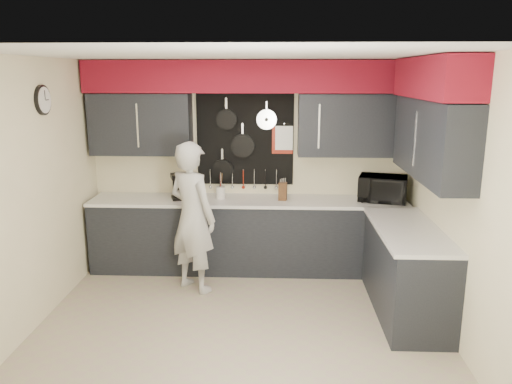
{
  "coord_description": "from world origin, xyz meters",
  "views": [
    {
      "loc": [
        0.35,
        -4.53,
        2.44
      ],
      "look_at": [
        0.14,
        0.5,
        1.24
      ],
      "focal_mm": 35.0,
      "sensor_mm": 36.0,
      "label": 1
    }
  ],
  "objects_px": {
    "utensil_crock": "(221,193)",
    "person": "(192,217)",
    "coffee_maker": "(179,186)",
    "knife_block": "(283,191)",
    "microwave": "(383,189)"
  },
  "relations": [
    {
      "from": "utensil_crock",
      "to": "person",
      "type": "xyz_separation_m",
      "value": [
        -0.25,
        -0.64,
        -0.13
      ]
    },
    {
      "from": "coffee_maker",
      "to": "person",
      "type": "distance_m",
      "value": 0.71
    },
    {
      "from": "knife_block",
      "to": "person",
      "type": "bearing_deg",
      "value": -142.59
    },
    {
      "from": "knife_block",
      "to": "coffee_maker",
      "type": "relative_size",
      "value": 0.69
    },
    {
      "from": "microwave",
      "to": "person",
      "type": "xyz_separation_m",
      "value": [
        -2.23,
        -0.6,
        -0.22
      ]
    },
    {
      "from": "microwave",
      "to": "utensil_crock",
      "type": "distance_m",
      "value": 1.98
    },
    {
      "from": "knife_block",
      "to": "utensil_crock",
      "type": "relative_size",
      "value": 1.47
    },
    {
      "from": "utensil_crock",
      "to": "coffee_maker",
      "type": "xyz_separation_m",
      "value": [
        -0.52,
        -0.02,
        0.09
      ]
    },
    {
      "from": "knife_block",
      "to": "person",
      "type": "relative_size",
      "value": 0.13
    },
    {
      "from": "utensil_crock",
      "to": "person",
      "type": "height_order",
      "value": "person"
    },
    {
      "from": "knife_block",
      "to": "coffee_maker",
      "type": "bearing_deg",
      "value": -174.08
    },
    {
      "from": "utensil_crock",
      "to": "coffee_maker",
      "type": "relative_size",
      "value": 0.47
    },
    {
      "from": "knife_block",
      "to": "coffee_maker",
      "type": "distance_m",
      "value": 1.29
    },
    {
      "from": "coffee_maker",
      "to": "person",
      "type": "xyz_separation_m",
      "value": [
        0.27,
        -0.62,
        -0.22
      ]
    },
    {
      "from": "utensil_crock",
      "to": "person",
      "type": "distance_m",
      "value": 0.7
    }
  ]
}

